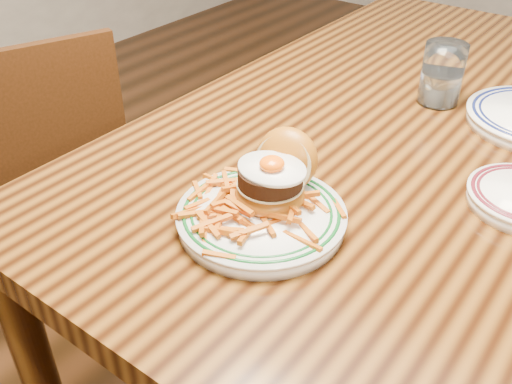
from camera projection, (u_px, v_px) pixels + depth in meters
The scene contains 5 objects.
floor at pixel (365, 349), 1.63m from camera, with size 6.00×6.00×0.00m, color black.
table at pixel (398, 147), 1.25m from camera, with size 0.85×1.60×0.75m.
chair_left at pixel (47, 172), 1.56m from camera, with size 0.51×0.51×0.85m.
main_plate at pixel (266, 201), 0.87m from camera, with size 0.26×0.28×0.13m.
water_glass at pixel (441, 77), 1.21m from camera, with size 0.09×0.09×0.13m.
Camera 1 is at (0.41, -1.06, 1.29)m, focal length 40.00 mm.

